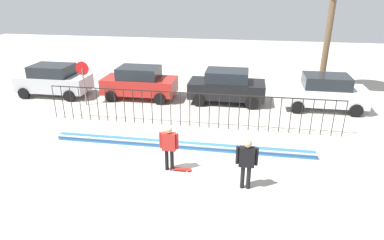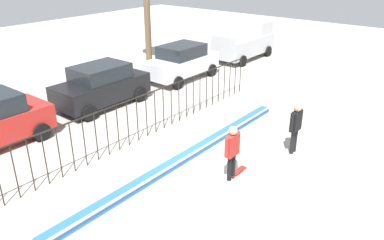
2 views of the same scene
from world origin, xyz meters
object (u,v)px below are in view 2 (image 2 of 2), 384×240
at_px(parked_car_white, 182,62).
at_px(skateboarder, 232,148).
at_px(parked_car_black, 101,85).
at_px(pickup_truck, 245,42).
at_px(camera_operator, 296,124).
at_px(skateboard, 238,171).

bearing_deg(parked_car_white, skateboarder, -130.29).
relative_size(parked_car_black, pickup_truck, 0.91).
bearing_deg(parked_car_white, parked_car_black, 178.76).
bearing_deg(pickup_truck, camera_operator, -141.47).
height_order(skateboard, parked_car_white, parked_car_white).
bearing_deg(skateboarder, parked_car_white, 20.17).
distance_m(skateboard, parked_car_white, 10.12).
height_order(skateboarder, skateboard, skateboarder).
bearing_deg(skateboarder, camera_operator, -43.10).
bearing_deg(parked_car_black, parked_car_white, -0.15).
bearing_deg(camera_operator, skateboard, 17.70).
bearing_deg(skateboarder, parked_car_black, 50.82).
relative_size(skateboarder, parked_car_black, 0.41).
height_order(skateboarder, parked_car_black, parked_car_black).
bearing_deg(skateboard, parked_car_black, 85.44).
relative_size(skateboard, parked_car_white, 0.19).
xyz_separation_m(skateboard, parked_car_black, (1.12, 7.97, 0.91)).
bearing_deg(skateboard, pickup_truck, 34.16).
height_order(skateboard, parked_car_black, parked_car_black).
xyz_separation_m(skateboarder, camera_operator, (2.80, -0.74, 0.02)).
relative_size(skateboard, pickup_truck, 0.17).
distance_m(skateboard, pickup_truck, 14.58).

